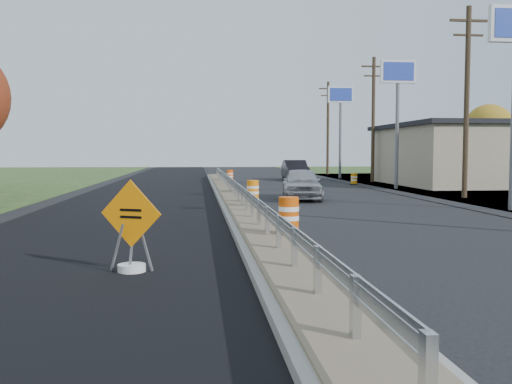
{
  "coord_description": "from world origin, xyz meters",
  "views": [
    {
      "loc": [
        -1.74,
        -18.08,
        2.29
      ],
      "look_at": [
        0.01,
        -1.16,
        1.1
      ],
      "focal_mm": 40.0,
      "sensor_mm": 36.0,
      "label": 1
    }
  ],
  "objects": [
    {
      "name": "pylon_sign_north",
      "position": [
        10.5,
        30.0,
        6.48
      ],
      "size": [
        2.2,
        0.3,
        7.9
      ],
      "color": "slate",
      "rests_on": "ground"
    },
    {
      "name": "barrel_shoulder_mid",
      "position": [
        9.2,
        20.88,
        0.39
      ],
      "size": [
        0.55,
        0.55,
        0.81
      ],
      "color": "black",
      "rests_on": "ground"
    },
    {
      "name": "utility_pole_north",
      "position": [
        11.5,
        39.0,
        4.93
      ],
      "size": [
        1.9,
        0.26,
        9.4
      ],
      "color": "#473523",
      "rests_on": "ground"
    },
    {
      "name": "milled_overlay",
      "position": [
        -4.4,
        10.0,
        0.01
      ],
      "size": [
        7.2,
        120.0,
        0.01
      ],
      "primitive_type": "cube",
      "color": "black",
      "rests_on": "ground"
    },
    {
      "name": "guardrail",
      "position": [
        0.0,
        9.0,
        0.73
      ],
      "size": [
        0.1,
        46.15,
        0.72
      ],
      "color": "silver",
      "rests_on": "median"
    },
    {
      "name": "pylon_sign_mid",
      "position": [
        10.5,
        16.0,
        6.48
      ],
      "size": [
        2.2,
        0.3,
        7.9
      ],
      "color": "slate",
      "rests_on": "ground"
    },
    {
      "name": "barrel_median_far",
      "position": [
        0.55,
        21.93,
        0.62
      ],
      "size": [
        0.55,
        0.55,
        0.81
      ],
      "color": "black",
      "rests_on": "median"
    },
    {
      "name": "median",
      "position": [
        0.0,
        8.0,
        0.11
      ],
      "size": [
        1.6,
        55.0,
        0.23
      ],
      "color": "gray",
      "rests_on": "ground"
    },
    {
      "name": "tree_far_yellow",
      "position": [
        26.0,
        34.0,
        4.54
      ],
      "size": [
        4.62,
        4.62,
        6.86
      ],
      "color": "#473523",
      "rests_on": "ground"
    },
    {
      "name": "ground",
      "position": [
        0.0,
        0.0,
        0.0
      ],
      "size": [
        140.0,
        140.0,
        0.0
      ],
      "primitive_type": "plane",
      "color": "black",
      "rests_on": "ground"
    },
    {
      "name": "car_silver",
      "position": [
        3.3,
        9.1,
        0.77
      ],
      "size": [
        2.39,
        4.73,
        1.55
      ],
      "primitive_type": "imported",
      "rotation": [
        0.0,
        0.0,
        -0.13
      ],
      "color": "#B0B0B5",
      "rests_on": "ground"
    },
    {
      "name": "caution_sign",
      "position": [
        -3.0,
        -7.13,
        0.45
      ],
      "size": [
        1.18,
        0.56,
        1.77
      ],
      "rotation": [
        0.0,
        0.0,
        -0.43
      ],
      "color": "white",
      "rests_on": "ground"
    },
    {
      "name": "utility_pole_nmid",
      "position": [
        11.5,
        24.0,
        4.93
      ],
      "size": [
        1.9,
        0.26,
        9.4
      ],
      "color": "#473523",
      "rests_on": "ground"
    },
    {
      "name": "barrel_median_near",
      "position": [
        0.55,
        -3.95,
        0.68
      ],
      "size": [
        0.64,
        0.64,
        0.94
      ],
      "color": "black",
      "rests_on": "median"
    },
    {
      "name": "car_dark_mid",
      "position": [
        6.22,
        27.87,
        0.82
      ],
      "size": [
        1.88,
        5.04,
        1.64
      ],
      "primitive_type": "imported",
      "rotation": [
        0.0,
        0.0,
        -0.03
      ],
      "color": "black",
      "rests_on": "ground"
    },
    {
      "name": "barrel_median_mid",
      "position": [
        0.55,
        5.36,
        0.66
      ],
      "size": [
        0.61,
        0.61,
        0.9
      ],
      "color": "black",
      "rests_on": "median"
    },
    {
      "name": "utility_pole_smid",
      "position": [
        11.5,
        9.0,
        4.93
      ],
      "size": [
        1.9,
        0.26,
        9.4
      ],
      "color": "#473523",
      "rests_on": "ground"
    }
  ]
}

